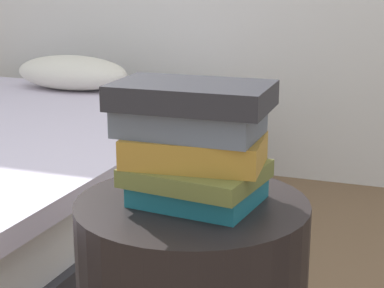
% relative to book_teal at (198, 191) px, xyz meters
% --- Properties ---
extents(book_teal, '(0.25, 0.21, 0.04)m').
position_rel_book_teal_xyz_m(book_teal, '(0.00, 0.00, 0.00)').
color(book_teal, '#1E727F').
rests_on(book_teal, side_table).
extents(book_olive, '(0.27, 0.24, 0.03)m').
position_rel_book_teal_xyz_m(book_olive, '(-0.00, -0.01, 0.04)').
color(book_olive, olive).
rests_on(book_olive, book_teal).
extents(book_ochre, '(0.28, 0.18, 0.06)m').
position_rel_book_teal_xyz_m(book_ochre, '(-0.01, -0.01, 0.08)').
color(book_ochre, '#B7842D').
rests_on(book_ochre, book_olive).
extents(book_slate, '(0.27, 0.16, 0.06)m').
position_rel_book_teal_xyz_m(book_slate, '(-0.02, 0.00, 0.14)').
color(book_slate, slate).
rests_on(book_slate, book_ochre).
extents(book_charcoal, '(0.30, 0.19, 0.05)m').
position_rel_book_teal_xyz_m(book_charcoal, '(-0.01, -0.01, 0.19)').
color(book_charcoal, '#28282D').
rests_on(book_charcoal, book_slate).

